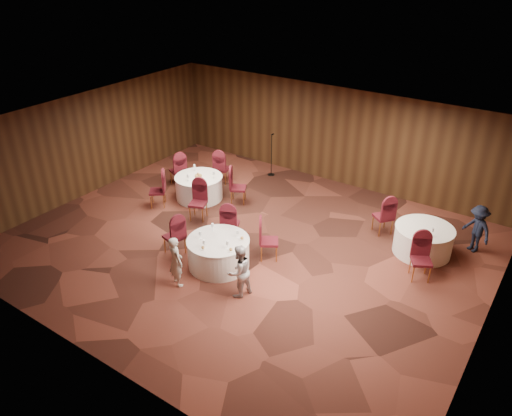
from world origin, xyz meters
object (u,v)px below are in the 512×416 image
Objects in this scene: mic_stand at (271,163)px; woman_a at (176,261)px; man_c at (477,229)px; woman_b at (239,271)px; table_left at (199,187)px; table_right at (423,240)px; table_main at (219,252)px.

mic_stand reaches higher than woman_a.
woman_b is at bearing -96.33° from man_c.
woman_b is at bearing -139.31° from woman_a.
mic_stand is (0.92, 2.76, 0.05)m from table_left.
mic_stand is at bearing 162.12° from table_right.
table_right is 5.03m from woman_b.
man_c reaches higher than table_right.
woman_b is at bearing -39.57° from table_left.
table_left and table_right have the same top height.
mic_stand is (-5.89, 1.90, 0.05)m from table_right.
table_left is at bearing -172.77° from table_right.
woman_a reaches higher than table_main.
table_left is at bearing -135.31° from man_c.
table_right is 1.41m from man_c.
woman_b is (-2.89, -4.10, 0.27)m from table_right.
mic_stand is at bearing -138.31° from woman_b.
woman_b is (3.92, -3.24, 0.27)m from table_left.
man_c is (6.97, -1.03, 0.23)m from mic_stand.
table_left is at bearing 137.36° from table_main.
woman_a is (1.55, -6.50, 0.21)m from mic_stand.
table_right is 1.17× the size of woman_a.
mic_stand is 1.14× the size of man_c.
mic_stand reaches higher than table_left.
table_left is at bearing -114.43° from woman_b.
mic_stand is 1.15× the size of woman_b.
table_main is at bearing -139.42° from table_right.
man_c is at bearing 38.86° from table_right.
table_right is at bearing 7.23° from table_left.
table_main is 5.66m from mic_stand.
woman_b reaches higher than table_main.
table_main is 6.67m from man_c.
woman_a is at bearing -102.44° from man_c.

